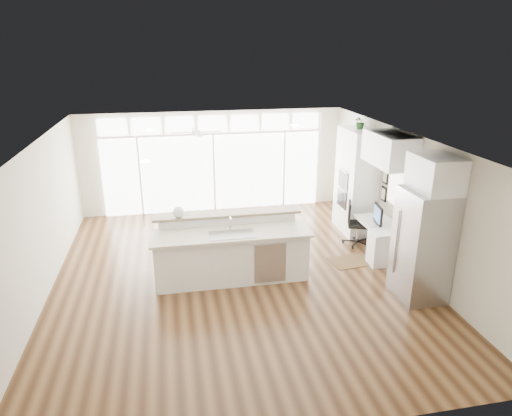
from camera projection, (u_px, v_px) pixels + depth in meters
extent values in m
cube|color=#3C2412|center=(237.00, 276.00, 9.04)|extent=(7.00, 8.00, 0.02)
cube|color=white|center=(235.00, 141.00, 8.12)|extent=(7.00, 8.00, 0.02)
cube|color=beige|center=(213.00, 162.00, 12.27)|extent=(7.00, 0.04, 2.70)
cube|color=beige|center=(292.00, 339.00, 4.88)|extent=(7.00, 0.04, 2.70)
cube|color=beige|center=(38.00, 225.00, 7.94)|extent=(0.04, 8.00, 2.70)
cube|color=beige|center=(407.00, 200.00, 9.21)|extent=(0.04, 8.00, 2.70)
cube|color=white|center=(214.00, 173.00, 12.32)|extent=(5.80, 0.06, 2.08)
cube|color=white|center=(212.00, 124.00, 11.87)|extent=(5.90, 0.06, 0.40)
cube|color=white|center=(399.00, 187.00, 9.41)|extent=(0.04, 0.85, 0.85)
cube|color=white|center=(196.00, 128.00, 10.69)|extent=(1.16, 1.16, 0.32)
cube|color=white|center=(233.00, 140.00, 8.31)|extent=(3.40, 3.00, 0.02)
cube|color=white|center=(356.00, 181.00, 10.85)|extent=(0.64, 1.20, 2.50)
cube|color=white|center=(379.00, 240.00, 9.75)|extent=(0.72, 1.30, 0.76)
cube|color=white|center=(390.00, 149.00, 9.09)|extent=(0.64, 1.30, 0.64)
cube|color=#ABAAAF|center=(423.00, 245.00, 8.01)|extent=(0.76, 0.90, 2.00)
cube|color=white|center=(436.00, 173.00, 7.58)|extent=(0.64, 0.90, 0.60)
cube|color=black|center=(385.00, 185.00, 10.04)|extent=(0.06, 0.22, 0.80)
cube|color=white|center=(231.00, 251.00, 8.73)|extent=(3.03, 1.16, 1.20)
cube|color=#342110|center=(350.00, 261.00, 9.62)|extent=(0.90, 0.70, 0.01)
cube|color=black|center=(358.00, 224.00, 10.30)|extent=(0.66, 0.64, 1.00)
sphere|color=white|center=(178.00, 212.00, 8.69)|extent=(0.24, 0.24, 0.22)
cube|color=black|center=(378.00, 214.00, 9.53)|extent=(0.17, 0.53, 0.43)
cube|color=silver|center=(370.00, 224.00, 9.57)|extent=(0.17, 0.35, 0.02)
imported|color=#245424|center=(361.00, 123.00, 10.38)|extent=(0.35, 0.37, 0.26)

